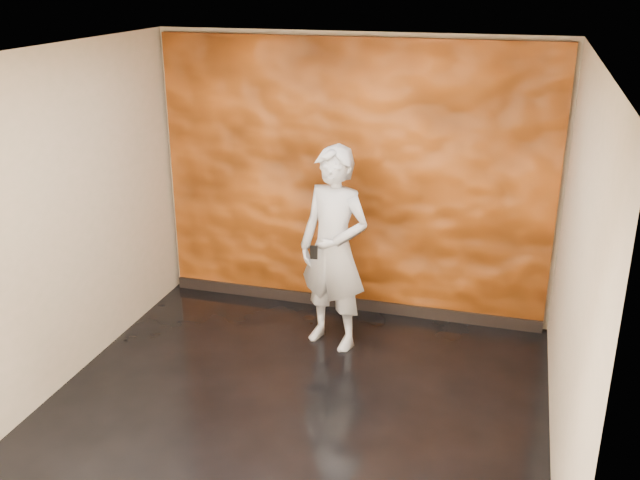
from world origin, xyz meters
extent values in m
cube|color=black|center=(0.00, 0.00, -0.01)|extent=(4.00, 4.00, 0.01)
cube|color=tan|center=(0.00, 2.00, 1.40)|extent=(4.00, 0.02, 2.80)
cube|color=tan|center=(0.00, -2.00, 1.40)|extent=(4.00, 0.02, 2.80)
cube|color=tan|center=(-2.00, 0.00, 1.40)|extent=(0.02, 4.00, 2.80)
cube|color=tan|center=(2.00, 0.00, 1.40)|extent=(0.02, 4.00, 2.80)
cube|color=white|center=(0.00, 0.00, 2.80)|extent=(4.00, 4.00, 0.01)
cube|color=#CE5D17|center=(0.00, 1.96, 1.38)|extent=(3.90, 0.06, 2.75)
cube|color=black|center=(0.00, 1.92, 0.06)|extent=(3.90, 0.04, 0.12)
imported|color=#A1A5B0|center=(0.03, 1.17, 0.95)|extent=(0.80, 0.65, 1.91)
cube|color=black|center=(-0.08, 0.90, 1.02)|extent=(0.07, 0.02, 0.13)
camera|label=1|loc=(1.57, -4.64, 3.33)|focal=40.00mm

